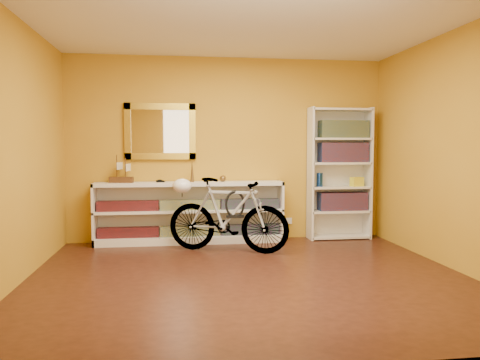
{
  "coord_description": "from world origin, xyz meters",
  "views": [
    {
      "loc": [
        -0.73,
        -4.63,
        1.33
      ],
      "look_at": [
        0.0,
        0.7,
        0.95
      ],
      "focal_mm": 34.8,
      "sensor_mm": 36.0,
      "label": 1
    }
  ],
  "objects": [
    {
      "name": "back_wall",
      "position": [
        0.0,
        2.0,
        1.3
      ],
      "size": [
        4.5,
        0.01,
        2.6
      ],
      "primitive_type": "cube",
      "color": "#B37F1A",
      "rests_on": "ground"
    },
    {
      "name": "book_row_b",
      "position": [
        1.66,
        1.84,
        1.25
      ],
      "size": [
        0.7,
        0.22,
        0.28
      ],
      "primitive_type": "cube",
      "color": "maroon",
      "rests_on": "bookcase"
    },
    {
      "name": "book_row_a",
      "position": [
        1.66,
        1.84,
        0.55
      ],
      "size": [
        0.7,
        0.22,
        0.26
      ],
      "primitive_type": "cube",
      "color": "maroon",
      "rests_on": "bookcase"
    },
    {
      "name": "bicycle",
      "position": [
        -0.09,
        1.18,
        0.47
      ],
      "size": [
        0.99,
        1.65,
        0.95
      ],
      "primitive_type": "imported",
      "rotation": [
        0.0,
        0.0,
        1.19
      ],
      "color": "silver",
      "rests_on": "floor"
    },
    {
      "name": "helmet",
      "position": [
        -0.66,
        1.41,
        0.83
      ],
      "size": [
        0.25,
        0.24,
        0.19
      ],
      "primitive_type": "ellipsoid",
      "color": "white",
      "rests_on": "bicycle"
    },
    {
      "name": "console_unit",
      "position": [
        -0.55,
        1.81,
        0.42
      ],
      "size": [
        2.6,
        0.35,
        0.85
      ],
      "primitive_type": null,
      "color": "silver",
      "rests_on": "floor"
    },
    {
      "name": "decorative_orb",
      "position": [
        -0.09,
        1.81,
        0.89
      ],
      "size": [
        0.09,
        0.09,
        0.09
      ],
      "primitive_type": "sphere",
      "color": "brown",
      "rests_on": "console_unit"
    },
    {
      "name": "red_tin",
      "position": [
        1.41,
        1.87,
        1.56
      ],
      "size": [
        0.16,
        0.16,
        0.19
      ],
      "primitive_type": "cube",
      "rotation": [
        0.0,
        0.0,
        -0.11
      ],
      "color": "maroon",
      "rests_on": "bookcase"
    },
    {
      "name": "model_ship",
      "position": [
        -1.47,
        1.81,
        1.04
      ],
      "size": [
        0.33,
        0.18,
        0.38
      ],
      "primitive_type": null,
      "rotation": [
        0.0,
        0.0,
        -0.22
      ],
      "color": "#3D2311",
      "rests_on": "console_unit"
    },
    {
      "name": "u_lock",
      "position": [
        -0.0,
        1.14,
        0.61
      ],
      "size": [
        0.25,
        0.03,
        0.25
      ],
      "primitive_type": "torus",
      "rotation": [
        1.57,
        0.0,
        0.0
      ],
      "color": "black",
      "rests_on": "bicycle"
    },
    {
      "name": "cd_row_lower",
      "position": [
        -0.55,
        1.79,
        0.17
      ],
      "size": [
        2.5,
        0.13,
        0.14
      ],
      "primitive_type": "cube",
      "color": "black",
      "rests_on": "console_unit"
    },
    {
      "name": "bookcase",
      "position": [
        1.61,
        1.84,
        0.95
      ],
      "size": [
        0.9,
        0.3,
        1.9
      ],
      "primitive_type": null,
      "color": "silver",
      "rests_on": "floor"
    },
    {
      "name": "travel_mug",
      "position": [
        1.31,
        1.82,
        0.86
      ],
      "size": [
        0.09,
        0.09,
        0.2
      ],
      "primitive_type": "cylinder",
      "color": "#163C9B",
      "rests_on": "bookcase"
    },
    {
      "name": "book_row_c",
      "position": [
        1.66,
        1.84,
        1.59
      ],
      "size": [
        0.7,
        0.22,
        0.25
      ],
      "primitive_type": "cube",
      "color": "navy",
      "rests_on": "bookcase"
    },
    {
      "name": "bronze_ornament",
      "position": [
        -0.52,
        1.81,
        1.01
      ],
      "size": [
        0.05,
        0.05,
        0.32
      ],
      "primitive_type": "cone",
      "color": "brown",
      "rests_on": "console_unit"
    },
    {
      "name": "yellow_bag",
      "position": [
        1.86,
        1.8,
        0.83
      ],
      "size": [
        0.19,
        0.15,
        0.13
      ],
      "primitive_type": "cube",
      "rotation": [
        0.0,
        0.0,
        0.25
      ],
      "color": "yellow",
      "rests_on": "bookcase"
    },
    {
      "name": "right_wall",
      "position": [
        2.25,
        0.0,
        1.3
      ],
      "size": [
        0.01,
        4.0,
        2.6
      ],
      "primitive_type": "cube",
      "color": "#B37F1A",
      "rests_on": "ground"
    },
    {
      "name": "ceiling",
      "position": [
        0.0,
        0.0,
        2.6
      ],
      "size": [
        4.5,
        4.0,
        0.01
      ],
      "primitive_type": "cube",
      "color": "silver",
      "rests_on": "ground"
    },
    {
      "name": "left_wall",
      "position": [
        -2.25,
        0.0,
        1.3
      ],
      "size": [
        0.01,
        4.0,
        2.6
      ],
      "primitive_type": "cube",
      "color": "#B37F1A",
      "rests_on": "ground"
    },
    {
      "name": "toy_car",
      "position": [
        -0.95,
        1.81,
        0.85
      ],
      "size": [
        0.0,
        0.0,
        0.0
      ],
      "primitive_type": "imported",
      "rotation": [
        0.0,
        0.0,
        1.6
      ],
      "color": "black",
      "rests_on": "console_unit"
    },
    {
      "name": "wall_socket",
      "position": [
        0.9,
        1.99,
        0.25
      ],
      "size": [
        0.09,
        0.02,
        0.09
      ],
      "primitive_type": "cube",
      "color": "silver",
      "rests_on": "back_wall"
    },
    {
      "name": "cd_row_upper",
      "position": [
        -0.55,
        1.79,
        0.54
      ],
      "size": [
        2.5,
        0.13,
        0.14
      ],
      "primitive_type": "cube",
      "color": "navy",
      "rests_on": "console_unit"
    },
    {
      "name": "gilt_mirror",
      "position": [
        -0.95,
        1.97,
        1.55
      ],
      "size": [
        0.98,
        0.06,
        0.78
      ],
      "primitive_type": "cube",
      "color": "olive",
      "rests_on": "back_wall"
    },
    {
      "name": "floor",
      "position": [
        0.0,
        0.0,
        -0.01
      ],
      "size": [
        4.5,
        4.0,
        0.01
      ],
      "primitive_type": "cube",
      "color": "black",
      "rests_on": "ground"
    }
  ]
}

